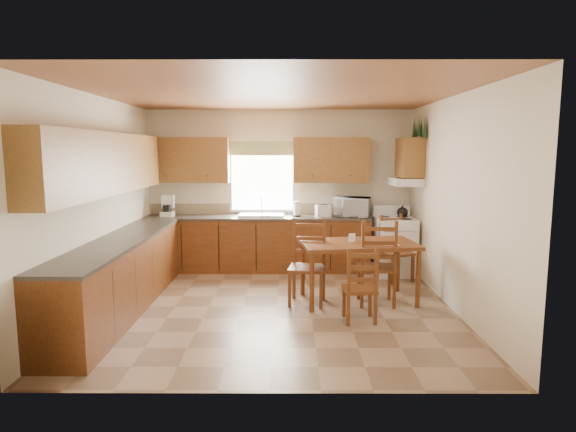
{
  "coord_description": "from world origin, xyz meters",
  "views": [
    {
      "loc": [
        0.17,
        -6.03,
        2.01
      ],
      "look_at": [
        0.15,
        0.3,
        1.15
      ],
      "focal_mm": 30.0,
      "sensor_mm": 36.0,
      "label": 1
    }
  ],
  "objects_px": {
    "chair_near_right": "(360,284)",
    "chair_near_left": "(377,262)",
    "dining_table": "(358,272)",
    "chair_far_left": "(307,263)",
    "stove": "(394,247)",
    "microwave": "(352,207)",
    "chair_far_right": "(397,249)"
  },
  "relations": [
    {
      "from": "dining_table",
      "to": "chair_far_right",
      "type": "xyz_separation_m",
      "value": [
        0.74,
        1.03,
        0.1
      ]
    },
    {
      "from": "dining_table",
      "to": "chair_near_left",
      "type": "distance_m",
      "value": 0.3
    },
    {
      "from": "dining_table",
      "to": "chair_far_left",
      "type": "distance_m",
      "value": 0.71
    },
    {
      "from": "chair_near_left",
      "to": "chair_near_right",
      "type": "relative_size",
      "value": 1.25
    },
    {
      "from": "dining_table",
      "to": "chair_far_left",
      "type": "relative_size",
      "value": 1.35
    },
    {
      "from": "dining_table",
      "to": "microwave",
      "type": "bearing_deg",
      "value": 78.43
    },
    {
      "from": "chair_near_right",
      "to": "chair_near_left",
      "type": "bearing_deg",
      "value": -118.69
    },
    {
      "from": "stove",
      "to": "chair_far_right",
      "type": "relative_size",
      "value": 0.9
    },
    {
      "from": "dining_table",
      "to": "chair_far_left",
      "type": "xyz_separation_m",
      "value": [
        -0.69,
        -0.11,
        0.15
      ]
    },
    {
      "from": "dining_table",
      "to": "chair_near_right",
      "type": "distance_m",
      "value": 0.77
    },
    {
      "from": "microwave",
      "to": "chair_near_left",
      "type": "xyz_separation_m",
      "value": [
        0.1,
        -1.81,
        -0.52
      ]
    },
    {
      "from": "chair_far_left",
      "to": "chair_far_right",
      "type": "height_order",
      "value": "chair_far_left"
    },
    {
      "from": "chair_near_left",
      "to": "chair_far_right",
      "type": "xyz_separation_m",
      "value": [
        0.52,
        1.15,
        -0.06
      ]
    },
    {
      "from": "stove",
      "to": "dining_table",
      "type": "bearing_deg",
      "value": -120.86
    },
    {
      "from": "microwave",
      "to": "chair_far_right",
      "type": "xyz_separation_m",
      "value": [
        0.61,
        -0.66,
        -0.58
      ]
    },
    {
      "from": "stove",
      "to": "microwave",
      "type": "bearing_deg",
      "value": 155.97
    },
    {
      "from": "stove",
      "to": "chair_near_right",
      "type": "height_order",
      "value": "stove"
    },
    {
      "from": "chair_near_left",
      "to": "chair_far_right",
      "type": "relative_size",
      "value": 1.11
    },
    {
      "from": "chair_far_left",
      "to": "chair_near_left",
      "type": "bearing_deg",
      "value": 8.78
    },
    {
      "from": "stove",
      "to": "chair_near_left",
      "type": "distance_m",
      "value": 1.64
    },
    {
      "from": "chair_far_left",
      "to": "chair_near_right",
      "type": "bearing_deg",
      "value": -38.39
    },
    {
      "from": "dining_table",
      "to": "chair_far_left",
      "type": "bearing_deg",
      "value": -178.13
    },
    {
      "from": "chair_far_right",
      "to": "chair_far_left",
      "type": "bearing_deg",
      "value": -163.92
    },
    {
      "from": "chair_far_left",
      "to": "dining_table",
      "type": "bearing_deg",
      "value": 18.15
    },
    {
      "from": "chair_near_left",
      "to": "chair_near_right",
      "type": "distance_m",
      "value": 0.73
    },
    {
      "from": "chair_far_left",
      "to": "stove",
      "type": "bearing_deg",
      "value": 55.11
    },
    {
      "from": "microwave",
      "to": "stove",
      "type": "bearing_deg",
      "value": -6.82
    },
    {
      "from": "chair_near_left",
      "to": "chair_near_right",
      "type": "xyz_separation_m",
      "value": [
        -0.31,
        -0.65,
        -0.11
      ]
    },
    {
      "from": "chair_near_left",
      "to": "stove",
      "type": "bearing_deg",
      "value": -107.95
    },
    {
      "from": "chair_far_left",
      "to": "chair_far_right",
      "type": "bearing_deg",
      "value": 47.7
    },
    {
      "from": "microwave",
      "to": "chair_far_left",
      "type": "bearing_deg",
      "value": -98.84
    },
    {
      "from": "chair_near_left",
      "to": "chair_far_left",
      "type": "bearing_deg",
      "value": 2.01
    }
  ]
}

